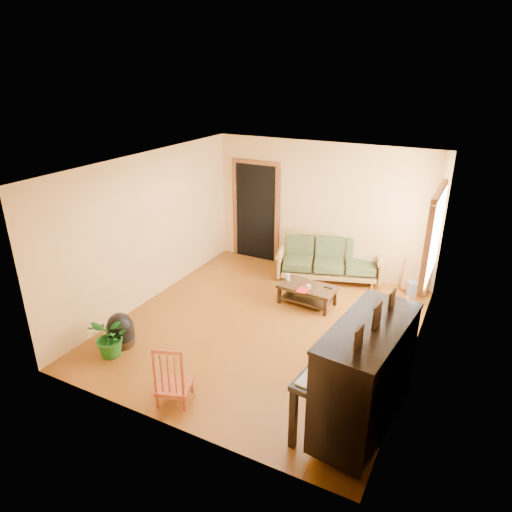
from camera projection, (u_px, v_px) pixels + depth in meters
The scene contains 16 objects.
floor at pixel (265, 326), 7.39m from camera, with size 5.00×5.00×0.00m, color #60300C.
doorway at pixel (256, 213), 9.64m from camera, with size 1.08×0.16×2.05m, color black.
window at pixel (434, 236), 6.94m from camera, with size 0.12×1.36×1.46m, color white.
sofa at pixel (329, 259), 8.85m from camera, with size 1.98×0.83×0.85m, color olive.
coffee_table at pixel (307, 295), 7.99m from camera, with size 0.98×0.54×0.36m, color black.
armchair at pixel (381, 330), 6.50m from camera, with size 0.79×0.83×0.83m, color olive.
piano at pixel (365, 379), 5.04m from camera, with size 0.92×1.57×1.38m, color black.
footstool at pixel (121, 333), 6.81m from camera, with size 0.41×0.41×0.39m, color black.
red_chair at pixel (173, 372), 5.59m from camera, with size 0.40×0.44×0.85m, color #9B381C.
leaning_frame at pixel (416, 277), 8.36m from camera, with size 0.47×0.10×0.63m, color #D19145.
ceramic_crock at pixel (413, 289), 8.29m from camera, with size 0.22×0.22×0.28m, color #33559B.
potted_plant at pixel (111, 337), 6.50m from camera, with size 0.57×0.50×0.64m, color #1A5D1B.
book at pixel (298, 289), 7.78m from camera, with size 0.17×0.23×0.02m, color maroon.
candle at pixel (288, 277), 8.11m from camera, with size 0.07×0.07×0.12m, color silver.
glass_jar at pixel (308, 287), 7.83m from camera, with size 0.08×0.08×0.06m, color silver.
remote at pixel (328, 288), 7.84m from camera, with size 0.16×0.04×0.02m, color black.
Camera 1 is at (2.79, -5.74, 3.89)m, focal length 32.00 mm.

